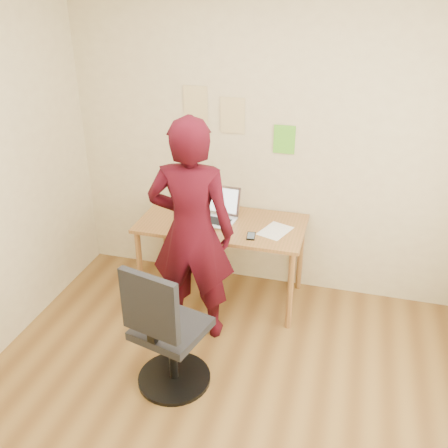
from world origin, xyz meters
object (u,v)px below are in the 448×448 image
(desk, at_px, (222,231))
(laptop, at_px, (215,213))
(phone, at_px, (251,236))
(office_chair, at_px, (166,338))
(person, at_px, (192,232))

(desk, distance_m, laptop, 0.16)
(phone, relative_size, office_chair, 0.14)
(laptop, relative_size, office_chair, 0.39)
(desk, xyz_separation_m, phone, (0.29, -0.19, 0.09))
(desk, distance_m, office_chair, 1.20)
(desk, bearing_deg, office_chair, -92.89)
(desk, xyz_separation_m, laptop, (-0.07, 0.04, 0.14))
(phone, distance_m, person, 0.53)
(desk, xyz_separation_m, office_chair, (-0.06, -1.18, -0.22))
(laptop, bearing_deg, office_chair, -84.65)
(laptop, distance_m, phone, 0.43)
(desk, height_order, phone, phone)
(office_chair, height_order, person, person)
(desk, bearing_deg, laptop, 149.18)
(laptop, distance_m, person, 0.57)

